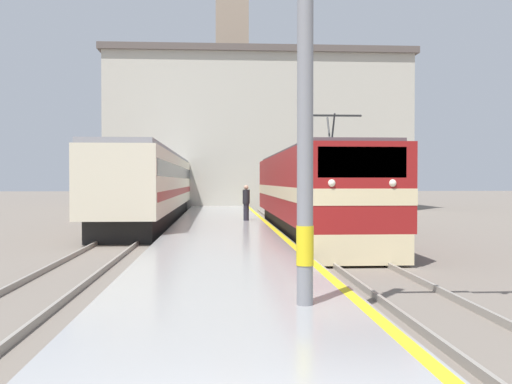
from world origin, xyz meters
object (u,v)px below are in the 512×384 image
at_px(clock_tower, 232,45).
at_px(locomotive_train, 311,193).
at_px(passenger_train, 166,184).
at_px(catenary_mast, 313,62).
at_px(person_on_platform, 246,202).

bearing_deg(clock_tower, locomotive_train, -86.38).
bearing_deg(passenger_train, clock_tower, 75.11).
xyz_separation_m(catenary_mast, person_on_platform, (-0.09, 19.31, -2.78)).
height_order(person_on_platform, clock_tower, clock_tower).
relative_size(locomotive_train, passenger_train, 0.41).
xyz_separation_m(catenary_mast, clock_tower, (-0.01, 51.29, 11.81)).
distance_m(locomotive_train, person_on_platform, 5.09).
distance_m(passenger_train, catenary_mast, 33.03).
bearing_deg(person_on_platform, catenary_mast, -89.73).
relative_size(passenger_train, catenary_mast, 5.76).
bearing_deg(clock_tower, catenary_mast, -89.98).
bearing_deg(passenger_train, catenary_mast, -81.30).
bearing_deg(person_on_platform, clock_tower, 89.86).
bearing_deg(locomotive_train, clock_tower, 93.62).
xyz_separation_m(locomotive_train, person_on_platform, (-2.38, 4.47, -0.50)).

